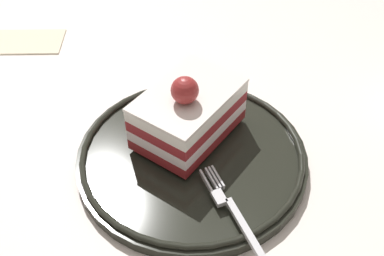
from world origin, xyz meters
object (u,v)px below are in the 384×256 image
Objects in this scene: dessert_plate at (192,156)px; cake_slice at (188,112)px; fork at (232,212)px; folded_napkin at (23,41)px.

cake_slice is at bearing 67.48° from dessert_plate.
fork is 1.11× the size of folded_napkin.
dessert_plate reaches higher than folded_napkin.
folded_napkin is (-0.08, 0.30, -0.01)m from dessert_plate.
fork reaches higher than dessert_plate.
fork is 0.39m from folded_napkin.
cake_slice reaches higher than dessert_plate.
fork is (-0.01, -0.08, 0.01)m from dessert_plate.
cake_slice is (0.01, 0.02, 0.04)m from dessert_plate.
dessert_plate is at bearing -74.63° from folded_napkin.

